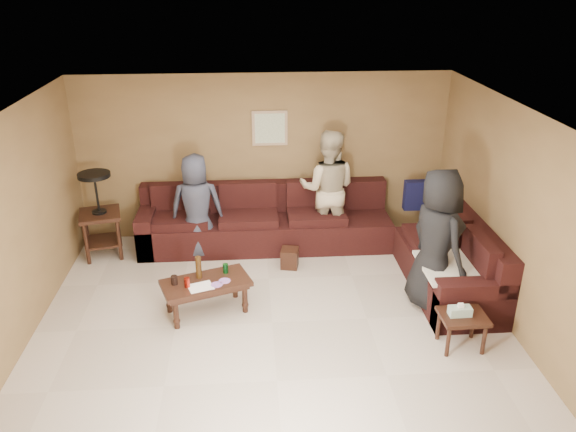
# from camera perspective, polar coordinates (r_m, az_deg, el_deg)

# --- Properties ---
(room) EXTENTS (5.60, 5.50, 2.50)m
(room) POSITION_cam_1_polar(r_m,az_deg,el_deg) (5.99, -1.80, 2.46)
(room) COLOR beige
(room) RESTS_ON ground
(sectional_sofa) EXTENTS (4.65, 2.90, 0.97)m
(sectional_sofa) POSITION_cam_1_polar(r_m,az_deg,el_deg) (7.98, 3.70, -2.38)
(sectional_sofa) COLOR black
(sectional_sofa) RESTS_ON ground
(coffee_table) EXTENTS (1.14, 0.83, 0.71)m
(coffee_table) POSITION_cam_1_polar(r_m,az_deg,el_deg) (6.84, -8.37, -7.00)
(coffee_table) COLOR #321910
(coffee_table) RESTS_ON ground
(end_table_left) EXTENTS (0.67, 0.67, 1.26)m
(end_table_left) POSITION_cam_1_polar(r_m,az_deg,el_deg) (8.40, -18.60, 0.27)
(end_table_left) COLOR #321910
(end_table_left) RESTS_ON ground
(side_table_right) EXTENTS (0.50, 0.41, 0.56)m
(side_table_right) POSITION_cam_1_polar(r_m,az_deg,el_deg) (6.47, 17.27, -9.93)
(side_table_right) COLOR #321910
(side_table_right) RESTS_ON ground
(waste_bin) EXTENTS (0.27, 0.27, 0.28)m
(waste_bin) POSITION_cam_1_polar(r_m,az_deg,el_deg) (7.86, 0.17, -4.29)
(waste_bin) COLOR #321910
(waste_bin) RESTS_ON ground
(wall_art) EXTENTS (0.52, 0.04, 0.52)m
(wall_art) POSITION_cam_1_polar(r_m,az_deg,el_deg) (8.33, -1.86, 8.91)
(wall_art) COLOR tan
(wall_art) RESTS_ON ground
(person_left) EXTENTS (0.75, 0.50, 1.53)m
(person_left) POSITION_cam_1_polar(r_m,az_deg,el_deg) (8.04, -9.25, 0.97)
(person_left) COLOR #2F3242
(person_left) RESTS_ON ground
(person_middle) EXTENTS (0.99, 0.84, 1.77)m
(person_middle) POSITION_cam_1_polar(r_m,az_deg,el_deg) (8.27, 4.05, 2.78)
(person_middle) COLOR #C3B291
(person_middle) RESTS_ON ground
(person_right) EXTENTS (0.82, 1.01, 1.78)m
(person_right) POSITION_cam_1_polar(r_m,az_deg,el_deg) (6.88, 14.87, -2.43)
(person_right) COLOR black
(person_right) RESTS_ON ground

